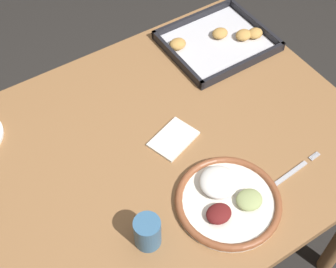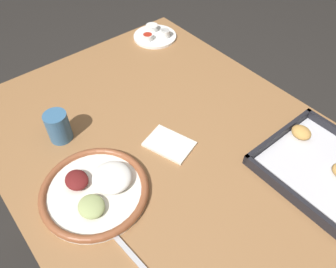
{
  "view_description": "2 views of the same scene",
  "coord_description": "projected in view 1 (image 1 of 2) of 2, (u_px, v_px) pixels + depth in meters",
  "views": [
    {
      "loc": [
        -0.43,
        -0.68,
        1.85
      ],
      "look_at": [
        0.01,
        0.0,
        0.81
      ],
      "focal_mm": 50.0,
      "sensor_mm": 36.0,
      "label": 1
    },
    {
      "loc": [
        0.49,
        -0.4,
        1.5
      ],
      "look_at": [
        0.01,
        0.0,
        0.81
      ],
      "focal_mm": 35.0,
      "sensor_mm": 36.0,
      "label": 2
    }
  ],
  "objects": [
    {
      "name": "dining_table",
      "position": [
        166.0,
        165.0,
        1.43
      ],
      "size": [
        1.13,
        0.89,
        0.78
      ],
      "color": "olive",
      "rests_on": "ground_plane"
    },
    {
      "name": "baking_tray",
      "position": [
        218.0,
        41.0,
        1.58
      ],
      "size": [
        0.34,
        0.29,
        0.04
      ],
      "color": "black",
      "rests_on": "dining_table"
    },
    {
      "name": "fork",
      "position": [
        289.0,
        175.0,
        1.27
      ],
      "size": [
        0.22,
        0.03,
        0.0
      ],
      "rotation": [
        0.0,
        0.0,
        0.07
      ],
      "color": "#B2B2B7",
      "rests_on": "dining_table"
    },
    {
      "name": "drinking_cup",
      "position": [
        147.0,
        232.0,
        1.11
      ],
      "size": [
        0.07,
        0.07,
        0.09
      ],
      "color": "#38668E",
      "rests_on": "dining_table"
    },
    {
      "name": "dinner_plate",
      "position": [
        227.0,
        199.0,
        1.21
      ],
      "size": [
        0.28,
        0.28,
        0.05
      ],
      "color": "white",
      "rests_on": "dining_table"
    },
    {
      "name": "ground_plane",
      "position": [
        166.0,
        253.0,
        1.95
      ],
      "size": [
        8.0,
        8.0,
        0.0
      ],
      "primitive_type": "plane",
      "color": "#282623"
    },
    {
      "name": "napkin",
      "position": [
        173.0,
        139.0,
        1.34
      ],
      "size": [
        0.15,
        0.13,
        0.01
      ],
      "color": "silver",
      "rests_on": "dining_table"
    }
  ]
}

